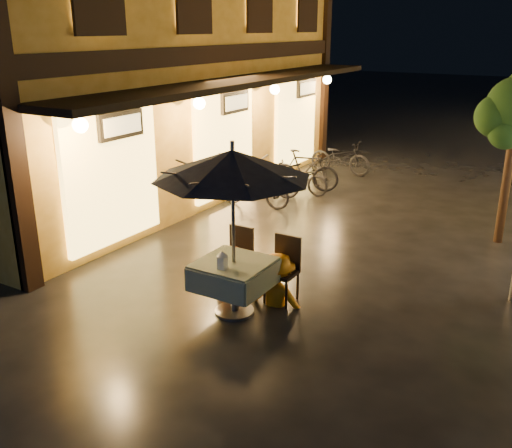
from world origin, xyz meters
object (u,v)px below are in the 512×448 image
Objects in this scene: bicycle_0 at (254,187)px; table_lantern at (222,259)px; patio_umbrella at (232,165)px; person_orange at (232,247)px; person_yellow at (278,255)px; cafe_table at (234,274)px.

table_lantern is at bearing -158.65° from bicycle_0.
person_orange is at bearing 125.32° from patio_umbrella.
bicycle_0 is (-2.37, 4.50, -1.70)m from patio_umbrella.
patio_umbrella is at bearing 90.00° from table_lantern.
person_orange is at bearing 115.55° from table_lantern.
patio_umbrella is 5.36m from bicycle_0.
table_lantern is at bearing 59.13° from person_yellow.
person_orange is (-0.41, 0.57, -1.43)m from patio_umbrella.
cafe_table is 0.67× the size of person_yellow.
cafe_table is 0.69× the size of person_orange.
cafe_table is 5.08m from bicycle_0.
cafe_table is at bearing 50.06° from person_yellow.
table_lantern is 0.95m from person_yellow.
table_lantern is 0.17× the size of person_orange.
table_lantern is at bearing -90.00° from cafe_table.
person_orange is (-0.41, 0.85, -0.20)m from table_lantern.
table_lantern is (0.00, -0.28, 0.33)m from cafe_table.
person_yellow reaches higher than person_orange.
person_orange reaches higher than cafe_table.
patio_umbrella reaches higher than table_lantern.
patio_umbrella is at bearing 50.06° from person_yellow.
bicycle_0 is at bearing 117.76° from patio_umbrella.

